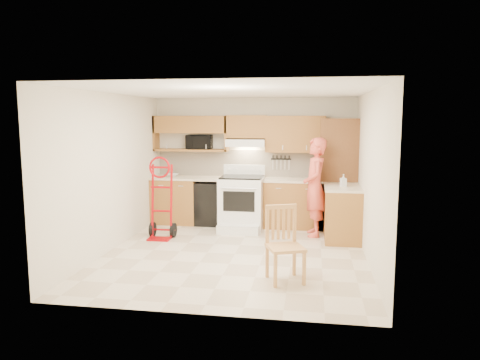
% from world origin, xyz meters
% --- Properties ---
extents(floor, '(4.00, 4.50, 0.02)m').
position_xyz_m(floor, '(0.00, 0.00, -0.01)').
color(floor, beige).
rests_on(floor, ground).
extents(ceiling, '(4.00, 4.50, 0.02)m').
position_xyz_m(ceiling, '(0.00, 0.00, 2.51)').
color(ceiling, white).
rests_on(ceiling, ground).
extents(wall_back, '(4.00, 0.02, 2.50)m').
position_xyz_m(wall_back, '(0.00, 2.26, 1.25)').
color(wall_back, silver).
rests_on(wall_back, ground).
extents(wall_front, '(4.00, 0.02, 2.50)m').
position_xyz_m(wall_front, '(0.00, -2.26, 1.25)').
color(wall_front, silver).
rests_on(wall_front, ground).
extents(wall_left, '(0.02, 4.50, 2.50)m').
position_xyz_m(wall_left, '(-2.01, 0.00, 1.25)').
color(wall_left, silver).
rests_on(wall_left, ground).
extents(wall_right, '(0.02, 4.50, 2.50)m').
position_xyz_m(wall_right, '(2.01, 0.00, 1.25)').
color(wall_right, silver).
rests_on(wall_right, ground).
extents(backsplash, '(3.92, 0.03, 0.55)m').
position_xyz_m(backsplash, '(0.00, 2.23, 1.20)').
color(backsplash, beige).
rests_on(backsplash, wall_back).
extents(lower_cab_left, '(0.90, 0.60, 0.90)m').
position_xyz_m(lower_cab_left, '(-1.55, 1.95, 0.45)').
color(lower_cab_left, brown).
rests_on(lower_cab_left, ground).
extents(dishwasher, '(0.60, 0.60, 0.85)m').
position_xyz_m(dishwasher, '(-0.80, 1.95, 0.42)').
color(dishwasher, black).
rests_on(dishwasher, ground).
extents(lower_cab_right, '(1.14, 0.60, 0.90)m').
position_xyz_m(lower_cab_right, '(0.83, 1.95, 0.45)').
color(lower_cab_right, brown).
rests_on(lower_cab_right, ground).
extents(countertop_left, '(1.50, 0.63, 0.04)m').
position_xyz_m(countertop_left, '(-1.25, 1.95, 0.92)').
color(countertop_left, beige).
rests_on(countertop_left, lower_cab_left).
extents(countertop_right, '(1.14, 0.63, 0.04)m').
position_xyz_m(countertop_right, '(0.83, 1.95, 0.92)').
color(countertop_right, beige).
rests_on(countertop_right, lower_cab_right).
extents(cab_return_right, '(0.60, 1.00, 0.90)m').
position_xyz_m(cab_return_right, '(1.70, 1.15, 0.45)').
color(cab_return_right, brown).
rests_on(cab_return_right, ground).
extents(countertop_return, '(0.63, 1.00, 0.04)m').
position_xyz_m(countertop_return, '(1.70, 1.15, 0.92)').
color(countertop_return, beige).
rests_on(countertop_return, cab_return_right).
extents(pantry_tall, '(0.70, 0.60, 2.10)m').
position_xyz_m(pantry_tall, '(1.65, 1.95, 1.05)').
color(pantry_tall, brown).
rests_on(pantry_tall, ground).
extents(upper_cab_left, '(1.50, 0.33, 0.34)m').
position_xyz_m(upper_cab_left, '(-1.25, 2.08, 1.98)').
color(upper_cab_left, brown).
rests_on(upper_cab_left, wall_back).
extents(upper_shelf_mw, '(1.50, 0.33, 0.04)m').
position_xyz_m(upper_shelf_mw, '(-1.25, 2.08, 1.47)').
color(upper_shelf_mw, brown).
rests_on(upper_shelf_mw, wall_back).
extents(upper_cab_center, '(0.76, 0.33, 0.44)m').
position_xyz_m(upper_cab_center, '(-0.12, 2.08, 1.94)').
color(upper_cab_center, brown).
rests_on(upper_cab_center, wall_back).
extents(upper_cab_right, '(1.14, 0.33, 0.70)m').
position_xyz_m(upper_cab_right, '(0.83, 2.08, 1.80)').
color(upper_cab_right, brown).
rests_on(upper_cab_right, wall_back).
extents(range_hood, '(0.76, 0.46, 0.14)m').
position_xyz_m(range_hood, '(-0.12, 2.02, 1.63)').
color(range_hood, white).
rests_on(range_hood, wall_back).
extents(knife_strip, '(0.40, 0.05, 0.29)m').
position_xyz_m(knife_strip, '(0.55, 2.21, 1.24)').
color(knife_strip, black).
rests_on(knife_strip, backsplash).
extents(microwave, '(0.53, 0.37, 0.28)m').
position_xyz_m(microwave, '(-1.08, 2.08, 1.63)').
color(microwave, black).
rests_on(microwave, upper_shelf_mw).
extents(range, '(0.81, 1.07, 1.20)m').
position_xyz_m(range, '(-0.15, 1.60, 0.60)').
color(range, white).
rests_on(range, ground).
extents(person, '(0.49, 0.69, 1.77)m').
position_xyz_m(person, '(1.22, 1.35, 0.88)').
color(person, '#E95644').
rests_on(person, ground).
extents(hand_truck, '(0.52, 0.47, 1.30)m').
position_xyz_m(hand_truck, '(-1.45, 0.71, 0.65)').
color(hand_truck, '#A9070C').
rests_on(hand_truck, ground).
extents(dining_chair, '(0.58, 0.61, 0.98)m').
position_xyz_m(dining_chair, '(0.85, -1.08, 0.49)').
color(dining_chair, tan).
rests_on(dining_chair, ground).
extents(soap_bottle, '(0.12, 0.12, 0.21)m').
position_xyz_m(soap_bottle, '(1.70, 1.15, 1.04)').
color(soap_bottle, white).
rests_on(soap_bottle, countertop_return).
extents(bowl, '(0.28, 0.28, 0.06)m').
position_xyz_m(bowl, '(-1.62, 1.95, 0.97)').
color(bowl, white).
rests_on(bowl, countertop_left).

